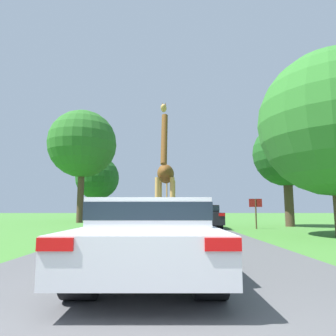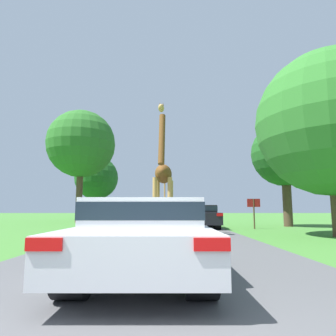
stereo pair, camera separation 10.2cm
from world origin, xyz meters
name	(u,v)px [view 2 (the right image)]	position (x,y,z in m)	size (l,w,h in m)	color
road	(168,219)	(0.00, 30.00, 0.00)	(6.40, 120.00, 0.00)	#4C4C4F
giraffe_near_road	(165,177)	(-0.04, 12.09, 2.50)	(0.97, 3.03, 5.51)	tan
car_lead_maroon	(147,233)	(-0.19, 3.63, 0.67)	(1.90, 4.30, 1.21)	silver
car_queue_right	(202,216)	(2.04, 15.84, 0.69)	(1.77, 4.18, 1.27)	black
car_queue_left	(172,213)	(0.34, 21.88, 0.72)	(1.83, 4.31, 1.33)	maroon
tree_left_edge	(333,123)	(6.72, 10.28, 4.48)	(5.88, 5.88, 7.42)	#4C3828
tree_centre_back	(83,144)	(-6.84, 22.31, 6.26)	(5.44, 5.44, 9.01)	#4C3828
tree_right_cluster	(286,154)	(7.54, 17.20, 4.50)	(4.13, 4.13, 6.60)	#4C3828
tree_far_right	(98,178)	(-7.45, 30.33, 4.32)	(4.57, 4.57, 6.65)	#4C3828
sign_post	(255,208)	(4.82, 14.96, 1.12)	(0.70, 0.08, 1.61)	#4C3823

